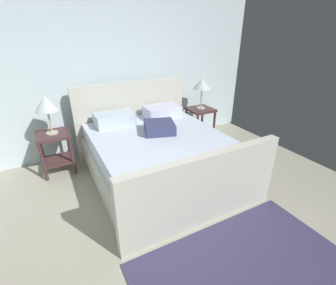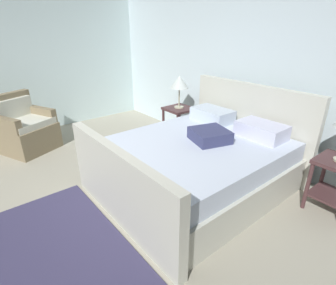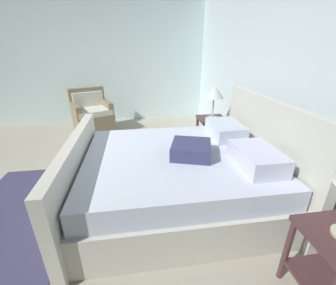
# 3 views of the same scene
# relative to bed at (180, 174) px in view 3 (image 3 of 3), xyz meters

# --- Properties ---
(ground_plane) EXTENTS (5.71, 5.33, 0.02)m
(ground_plane) POSITION_rel_bed_xyz_m (-0.50, -1.47, -0.36)
(ground_plane) COLOR #A39D8A
(wall_back) EXTENTS (5.83, 0.12, 2.72)m
(wall_back) POSITION_rel_bed_xyz_m (-0.50, 1.25, 1.01)
(wall_back) COLOR silver
(wall_back) RESTS_ON ground
(wall_side_left) EXTENTS (0.12, 5.45, 2.72)m
(wall_side_left) POSITION_rel_bed_xyz_m (-3.41, -1.47, 1.01)
(wall_side_left) COLOR silver
(wall_side_left) RESTS_ON ground
(bed) EXTENTS (1.87, 2.18, 1.17)m
(bed) POSITION_rel_bed_xyz_m (0.00, 0.00, 0.00)
(bed) COLOR beige
(bed) RESTS_ON ground
(nightstand_right) EXTENTS (0.44, 0.44, 0.60)m
(nightstand_right) POSITION_rel_bed_xyz_m (1.25, 0.80, 0.05)
(nightstand_right) COLOR #462A2C
(nightstand_right) RESTS_ON ground
(nightstand_left) EXTENTS (0.44, 0.44, 0.60)m
(nightstand_left) POSITION_rel_bed_xyz_m (-1.26, 0.79, 0.05)
(nightstand_left) COLOR #462A2C
(nightstand_left) RESTS_ON ground
(table_lamp_left) EXTENTS (0.31, 0.31, 0.54)m
(table_lamp_left) POSITION_rel_bed_xyz_m (-1.26, 0.79, 0.67)
(table_lamp_left) COLOR #B7B293
(table_lamp_left) RESTS_ON nightstand_left
(armchair) EXTENTS (0.96, 0.95, 0.90)m
(armchair) POSITION_rel_bed_xyz_m (-2.56, -1.37, -0.00)
(armchair) COLOR #827154
(armchair) RESTS_ON ground
(area_rug) EXTENTS (1.93, 1.16, 0.01)m
(area_rug) POSITION_rel_bed_xyz_m (-0.00, -1.76, -0.34)
(area_rug) COLOR #393556
(area_rug) RESTS_ON ground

